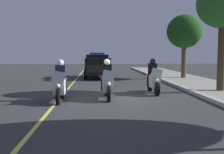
% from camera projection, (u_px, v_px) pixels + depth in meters
% --- Properties ---
extents(ground_plane, '(80.00, 80.00, 0.00)m').
position_uv_depth(ground_plane, '(112.00, 98.00, 11.61)').
color(ground_plane, '#333335').
extents(curb_strip, '(48.00, 0.24, 0.15)m').
position_uv_depth(curb_strip, '(201.00, 95.00, 11.83)').
color(curb_strip, '#B7B5AD').
rests_on(curb_strip, ground).
extents(lane_stripe_center, '(48.00, 0.12, 0.01)m').
position_uv_depth(lane_stripe_center, '(60.00, 98.00, 11.48)').
color(lane_stripe_center, '#E0D14C').
rests_on(lane_stripe_center, ground).
extents(police_motorcycle_lead_left, '(2.14, 0.57, 1.72)m').
position_uv_depth(police_motorcycle_lead_left, '(60.00, 84.00, 10.69)').
color(police_motorcycle_lead_left, black).
rests_on(police_motorcycle_lead_left, ground).
extents(police_motorcycle_lead_right, '(2.14, 0.57, 1.72)m').
position_uv_depth(police_motorcycle_lead_right, '(107.00, 83.00, 11.29)').
color(police_motorcycle_lead_right, black).
rests_on(police_motorcycle_lead_right, ground).
extents(police_motorcycle_trailing, '(2.14, 0.57, 1.72)m').
position_uv_depth(police_motorcycle_trailing, '(153.00, 79.00, 12.80)').
color(police_motorcycle_trailing, black).
rests_on(police_motorcycle_trailing, ground).
extents(police_suv, '(4.95, 2.18, 2.05)m').
position_uv_depth(police_suv, '(97.00, 65.00, 21.25)').
color(police_suv, black).
rests_on(police_suv, ground).
extents(tree_mid_block, '(2.62, 2.62, 5.53)m').
position_uv_depth(tree_mid_block, '(223.00, 5.00, 12.89)').
color(tree_mid_block, '#42301E').
rests_on(tree_mid_block, sidewalk_strip).
extents(tree_far_back, '(2.72, 2.72, 4.89)m').
position_uv_depth(tree_far_back, '(184.00, 32.00, 20.23)').
color(tree_far_back, '#4C3823').
rests_on(tree_far_back, sidewalk_strip).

